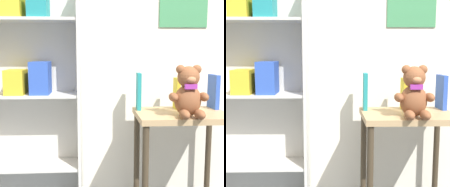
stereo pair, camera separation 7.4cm
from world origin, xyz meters
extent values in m
cube|color=silver|center=(0.00, 1.35, 1.25)|extent=(4.80, 0.06, 2.50)
cube|color=#3D8451|center=(0.23, 1.31, 1.36)|extent=(0.34, 0.01, 0.30)
cube|color=beige|center=(-0.50, 1.17, 0.76)|extent=(0.02, 0.26, 1.51)
cube|color=beige|center=(-0.83, 1.29, 0.76)|extent=(0.67, 0.02, 1.51)
cube|color=beige|center=(-0.83, 1.17, 0.27)|extent=(0.64, 0.24, 0.02)
cube|color=beige|center=(-0.83, 1.17, 0.76)|extent=(0.64, 0.24, 0.02)
cube|color=beige|center=(-0.83, 1.17, 1.24)|extent=(0.64, 0.24, 0.02)
cube|color=gold|center=(-0.91, 1.15, 1.34)|extent=(0.12, 0.18, 0.18)
cube|color=teal|center=(-0.75, 1.15, 1.34)|extent=(0.12, 0.18, 0.18)
cube|color=gold|center=(-0.91, 1.15, 0.84)|extent=(0.12, 0.18, 0.16)
cube|color=#2D51B7|center=(-0.75, 1.15, 0.87)|extent=(0.12, 0.18, 0.21)
cube|color=tan|center=(0.15, 1.02, 0.64)|extent=(0.57, 0.42, 0.04)
cylinder|color=#3E3121|center=(-0.11, 0.84, 0.31)|extent=(0.04, 0.04, 0.62)
cylinder|color=#3E3121|center=(-0.11, 1.20, 0.31)|extent=(0.04, 0.04, 0.62)
cylinder|color=#3E3121|center=(0.40, 1.20, 0.31)|extent=(0.04, 0.04, 0.62)
ellipsoid|color=brown|center=(0.15, 0.91, 0.75)|extent=(0.16, 0.12, 0.19)
sphere|color=brown|center=(0.15, 0.91, 0.89)|extent=(0.13, 0.13, 0.13)
sphere|color=brown|center=(0.10, 0.91, 0.94)|extent=(0.05, 0.05, 0.05)
sphere|color=brown|center=(0.20, 0.91, 0.94)|extent=(0.05, 0.05, 0.05)
ellipsoid|color=#B56E48|center=(0.15, 0.85, 0.88)|extent=(0.05, 0.04, 0.04)
ellipsoid|color=brown|center=(0.06, 0.89, 0.77)|extent=(0.05, 0.10, 0.05)
ellipsoid|color=brown|center=(0.24, 0.89, 0.77)|extent=(0.05, 0.10, 0.05)
ellipsoid|color=brown|center=(0.11, 0.81, 0.68)|extent=(0.06, 0.11, 0.06)
ellipsoid|color=brown|center=(0.19, 0.81, 0.68)|extent=(0.06, 0.11, 0.06)
cube|color=#992D93|center=(0.15, 0.85, 0.84)|extent=(0.07, 0.02, 0.03)
cube|color=teal|center=(-0.11, 1.14, 0.78)|extent=(0.03, 0.10, 0.24)
cube|color=gold|center=(0.15, 1.13, 0.76)|extent=(0.02, 0.11, 0.21)
cube|color=#2D51B7|center=(0.40, 1.15, 0.77)|extent=(0.03, 0.14, 0.23)
camera|label=1|loc=(-0.42, -0.89, 1.05)|focal=50.00mm
camera|label=2|loc=(-0.34, -0.89, 1.05)|focal=50.00mm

